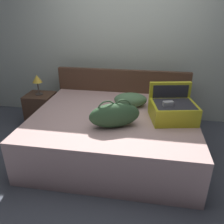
# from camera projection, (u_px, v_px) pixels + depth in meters

# --- Properties ---
(ground_plane) EXTENTS (12.00, 12.00, 0.00)m
(ground_plane) POSITION_uv_depth(u_px,v_px,m) (108.00, 169.00, 2.84)
(ground_plane) COLOR #4C515B
(back_wall) EXTENTS (8.00, 0.10, 2.60)m
(back_wall) POSITION_uv_depth(u_px,v_px,m) (126.00, 42.00, 3.77)
(back_wall) COLOR #B7C1B2
(back_wall) RESTS_ON ground
(bed) EXTENTS (2.09, 1.72, 0.56)m
(bed) POSITION_uv_depth(u_px,v_px,m) (114.00, 134.00, 3.08)
(bed) COLOR #BC9993
(bed) RESTS_ON ground
(headboard) EXTENTS (2.13, 0.08, 0.93)m
(headboard) POSITION_uv_depth(u_px,v_px,m) (122.00, 97.00, 3.81)
(headboard) COLOR #4C3323
(headboard) RESTS_ON ground
(hard_case_large) EXTENTS (0.61, 0.56, 0.42)m
(hard_case_large) POSITION_uv_depth(u_px,v_px,m) (173.00, 109.00, 2.79)
(hard_case_large) COLOR gold
(hard_case_large) RESTS_ON bed
(duffel_bag) EXTENTS (0.63, 0.42, 0.33)m
(duffel_bag) POSITION_uv_depth(u_px,v_px,m) (115.00, 115.00, 2.61)
(duffel_bag) COLOR #2D4C2D
(duffel_bag) RESTS_ON bed
(pillow_near_headboard) EXTENTS (0.49, 0.34, 0.19)m
(pillow_near_headboard) POSITION_uv_depth(u_px,v_px,m) (130.00, 100.00, 3.18)
(pillow_near_headboard) COLOR #4C724C
(pillow_near_headboard) RESTS_ON bed
(nightstand) EXTENTS (0.44, 0.40, 0.54)m
(nightstand) POSITION_uv_depth(u_px,v_px,m) (41.00, 110.00, 3.83)
(nightstand) COLOR #4C3323
(nightstand) RESTS_ON ground
(table_lamp) EXTENTS (0.15, 0.15, 0.33)m
(table_lamp) POSITION_uv_depth(u_px,v_px,m) (37.00, 80.00, 3.61)
(table_lamp) COLOR #3F3833
(table_lamp) RESTS_ON nightstand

